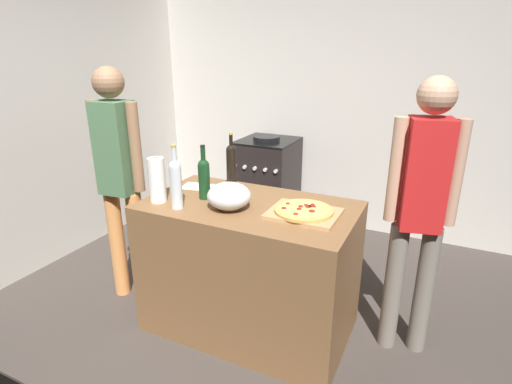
# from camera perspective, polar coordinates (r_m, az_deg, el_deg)

# --- Properties ---
(ground_plane) EXTENTS (4.36, 3.26, 0.02)m
(ground_plane) POSITION_cam_1_polar(r_m,az_deg,el_deg) (3.42, 2.24, -12.34)
(ground_plane) COLOR #3F3833
(kitchen_wall_rear) EXTENTS (4.36, 0.10, 2.60)m
(kitchen_wall_rear) POSITION_cam_1_polar(r_m,az_deg,el_deg) (4.24, 10.15, 12.54)
(kitchen_wall_rear) COLOR beige
(kitchen_wall_rear) RESTS_ON ground_plane
(kitchen_wall_left) EXTENTS (0.10, 3.26, 2.60)m
(kitchen_wall_left) POSITION_cam_1_polar(r_m,az_deg,el_deg) (4.10, -23.56, 11.01)
(kitchen_wall_left) COLOR beige
(kitchen_wall_left) RESTS_ON ground_plane
(counter) EXTENTS (1.32, 0.75, 0.89)m
(counter) POSITION_cam_1_polar(r_m,az_deg,el_deg) (2.69, -0.94, -10.67)
(counter) COLOR brown
(counter) RESTS_ON ground_plane
(cutting_board) EXTENTS (0.40, 0.32, 0.02)m
(cutting_board) POSITION_cam_1_polar(r_m,az_deg,el_deg) (2.35, 6.78, -3.05)
(cutting_board) COLOR tan
(cutting_board) RESTS_ON counter
(pizza) EXTENTS (0.34, 0.34, 0.03)m
(pizza) POSITION_cam_1_polar(r_m,az_deg,el_deg) (2.34, 6.80, -2.57)
(pizza) COLOR tan
(pizza) RESTS_ON cutting_board
(mixing_bowl) EXTENTS (0.27, 0.27, 0.16)m
(mixing_bowl) POSITION_cam_1_polar(r_m,az_deg,el_deg) (2.40, -3.84, -0.56)
(mixing_bowl) COLOR #B2B2B7
(mixing_bowl) RESTS_ON counter
(paper_towel_roll) EXTENTS (0.10, 0.10, 0.29)m
(paper_towel_roll) POSITION_cam_1_polar(r_m,az_deg,el_deg) (2.57, -13.86, 1.65)
(paper_towel_roll) COLOR white
(paper_towel_roll) RESTS_ON counter
(wine_bottle_amber) EXTENTS (0.07, 0.07, 0.37)m
(wine_bottle_amber) POSITION_cam_1_polar(r_m,az_deg,el_deg) (2.81, -3.52, 4.16)
(wine_bottle_amber) COLOR black
(wine_bottle_amber) RESTS_ON counter
(wine_bottle_clear) EXTENTS (0.07, 0.07, 0.35)m
(wine_bottle_clear) POSITION_cam_1_polar(r_m,az_deg,el_deg) (2.57, -7.40, 2.20)
(wine_bottle_clear) COLOR #143819
(wine_bottle_clear) RESTS_ON counter
(wine_bottle_dark) EXTENTS (0.07, 0.07, 0.39)m
(wine_bottle_dark) POSITION_cam_1_polar(r_m,az_deg,el_deg) (2.43, -11.31, 1.45)
(wine_bottle_dark) COLOR silver
(wine_bottle_dark) RESTS_ON counter
(recipe_sheet) EXTENTS (0.24, 0.19, 0.00)m
(recipe_sheet) POSITION_cam_1_polar(r_m,az_deg,el_deg) (2.84, -8.30, 0.78)
(recipe_sheet) COLOR white
(recipe_sheet) RESTS_ON counter
(stove) EXTENTS (0.55, 0.61, 0.98)m
(stove) POSITION_cam_1_polar(r_m,az_deg,el_deg) (4.21, 1.62, 1.24)
(stove) COLOR black
(stove) RESTS_ON ground_plane
(person_in_stripes) EXTENTS (0.40, 0.22, 1.70)m
(person_in_stripes) POSITION_cam_1_polar(r_m,az_deg,el_deg) (2.95, -18.88, 2.66)
(person_in_stripes) COLOR #D88C4C
(person_in_stripes) RESTS_ON ground_plane
(person_in_red) EXTENTS (0.38, 0.25, 1.68)m
(person_in_red) POSITION_cam_1_polar(r_m,az_deg,el_deg) (2.45, 22.35, -1.65)
(person_in_red) COLOR slate
(person_in_red) RESTS_ON ground_plane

